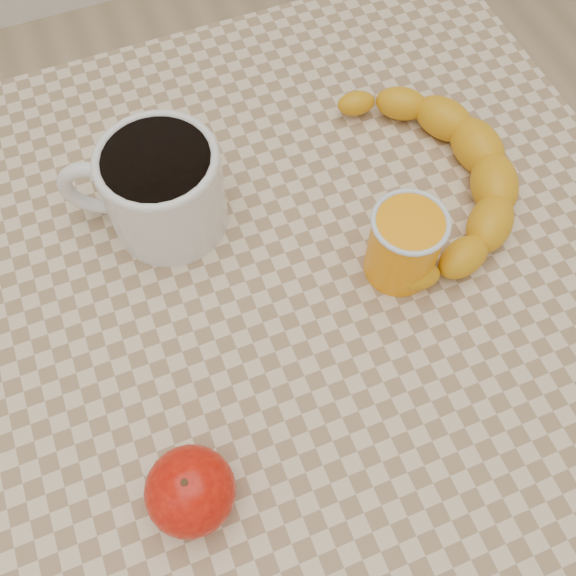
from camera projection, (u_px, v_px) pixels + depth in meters
name	position (u px, v px, depth m)	size (l,w,h in m)	color
ground	(288.00, 466.00, 1.29)	(3.00, 3.00, 0.00)	tan
table	(288.00, 333.00, 0.71)	(0.80, 0.80, 0.75)	beige
coffee_mug	(160.00, 187.00, 0.63)	(0.18, 0.16, 0.10)	silver
orange_juice_glass	(404.00, 244.00, 0.61)	(0.07, 0.07, 0.09)	#FF9308
apple	(190.00, 491.00, 0.51)	(0.08, 0.08, 0.07)	#A10905
banana	(430.00, 178.00, 0.67)	(0.30, 0.36, 0.05)	#CE9312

